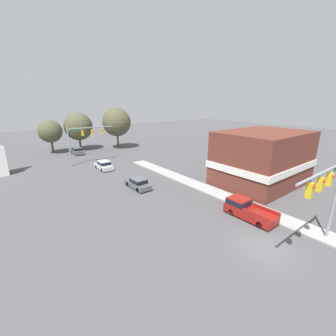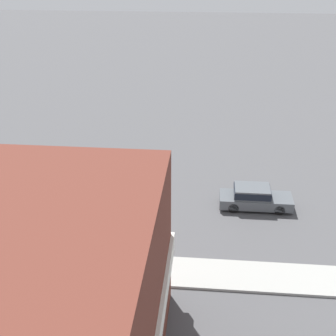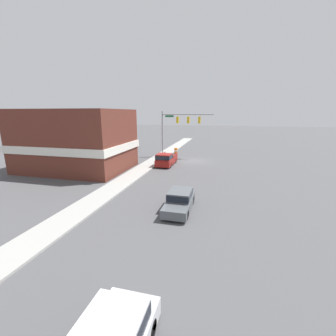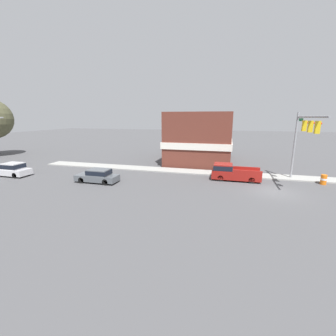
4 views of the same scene
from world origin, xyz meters
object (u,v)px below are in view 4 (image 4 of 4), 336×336
object	(u,v)px
car_lead	(98,175)
car_second_ahead	(12,169)
construction_barrel	(324,180)
pickup_truck_parked	(232,172)

from	to	relation	value
car_lead	car_second_ahead	size ratio (longest dim) A/B	1.07
car_lead	car_second_ahead	distance (m)	11.39
car_lead	car_second_ahead	xyz separation A→B (m)	(-0.25, 11.39, 0.06)
car_lead	construction_barrel	xyz separation A→B (m)	(5.36, -23.21, -0.22)
pickup_truck_parked	construction_barrel	xyz separation A→B (m)	(0.61, -9.28, -0.35)
pickup_truck_parked	construction_barrel	world-z (taller)	pickup_truck_parked
car_second_ahead	car_lead	bearing A→B (deg)	-88.75
car_second_ahead	pickup_truck_parked	bearing A→B (deg)	-78.82
construction_barrel	car_second_ahead	bearing A→B (deg)	99.22
construction_barrel	car_lead	bearing A→B (deg)	103.02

